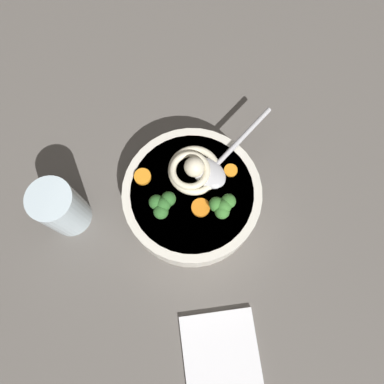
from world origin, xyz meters
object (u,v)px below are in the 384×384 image
at_px(noodle_pile, 193,170).
at_px(soup_spoon, 215,167).
at_px(drinking_glass, 61,208).
at_px(folded_napkin, 221,355).
at_px(soup_bowl, 192,198).

xyz_separation_m(noodle_pile, soup_spoon, (-0.02, 0.03, -0.00)).
bearing_deg(drinking_glass, soup_spoon, 123.26).
relative_size(noodle_pile, folded_napkin, 0.72).
bearing_deg(folded_napkin, soup_spoon, -159.44).
distance_m(soup_bowl, noodle_pile, 0.05).
relative_size(soup_spoon, folded_napkin, 1.35).
distance_m(soup_bowl, folded_napkin, 0.25).
height_order(noodle_pile, soup_spoon, noodle_pile).
bearing_deg(soup_bowl, folded_napkin, 29.09).
distance_m(soup_bowl, drinking_glass, 0.21).
bearing_deg(folded_napkin, soup_bowl, -150.91).
xyz_separation_m(soup_spoon, folded_napkin, (0.26, 0.10, -0.07)).
relative_size(soup_bowl, soup_spoon, 1.28).
relative_size(soup_spoon, drinking_glass, 1.53).
xyz_separation_m(noodle_pile, drinking_glass, (0.12, -0.18, -0.02)).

